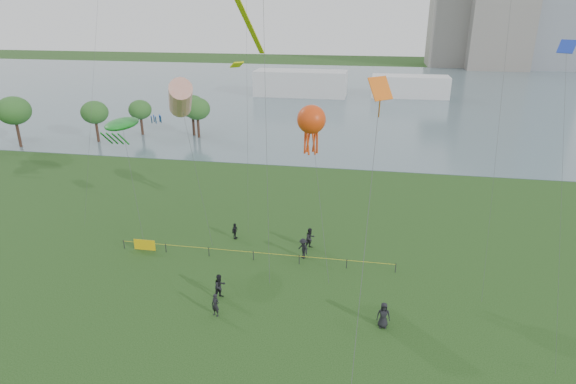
# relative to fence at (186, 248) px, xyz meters

# --- Properties ---
(ground_plane) EXTENTS (400.00, 400.00, 0.00)m
(ground_plane) POSITION_rel_fence_xyz_m (9.83, -13.81, -0.55)
(ground_plane) COLOR #173611
(lake) EXTENTS (400.00, 120.00, 0.08)m
(lake) POSITION_rel_fence_xyz_m (9.83, 86.19, -0.53)
(lake) COLOR slate
(lake) RESTS_ON ground_plane
(building_mid) EXTENTS (20.00, 20.00, 38.00)m
(building_mid) POSITION_rel_fence_xyz_m (55.83, 148.19, 18.45)
(building_mid) COLOR gray
(building_mid) RESTS_ON ground_plane
(building_low) EXTENTS (16.00, 18.00, 28.00)m
(building_low) POSITION_rel_fence_xyz_m (41.83, 154.19, 13.45)
(building_low) COLOR slate
(building_low) RESTS_ON ground_plane
(pavilion_left) EXTENTS (22.00, 8.00, 6.00)m
(pavilion_left) POSITION_rel_fence_xyz_m (-2.17, 81.19, 2.45)
(pavilion_left) COLOR silver
(pavilion_left) RESTS_ON ground_plane
(pavilion_right) EXTENTS (18.00, 7.00, 5.00)m
(pavilion_right) POSITION_rel_fence_xyz_m (23.83, 84.19, 1.95)
(pavilion_right) COLOR silver
(pavilion_right) RESTS_ON ground_plane
(trees) EXTENTS (29.90, 16.21, 7.82)m
(trees) POSITION_rel_fence_xyz_m (-24.72, 34.77, 4.47)
(trees) COLOR #321F17
(trees) RESTS_ON ground_plane
(fence) EXTENTS (24.07, 0.07, 1.05)m
(fence) POSITION_rel_fence_xyz_m (0.00, 0.00, 0.00)
(fence) COLOR black
(fence) RESTS_ON ground_plane
(spectator_a) EXTENTS (1.16, 1.21, 1.96)m
(spectator_a) POSITION_rel_fence_xyz_m (5.07, -6.03, 0.43)
(spectator_a) COLOR black
(spectator_a) RESTS_ON ground_plane
(spectator_b) EXTENTS (1.31, 1.32, 1.83)m
(spectator_b) POSITION_rel_fence_xyz_m (10.27, 1.13, 0.36)
(spectator_b) COLOR black
(spectator_b) RESTS_ON ground_plane
(spectator_c) EXTENTS (0.61, 0.99, 1.57)m
(spectator_c) POSITION_rel_fence_xyz_m (3.43, 3.67, 0.23)
(spectator_c) COLOR black
(spectator_c) RESTS_ON ground_plane
(spectator_d) EXTENTS (0.97, 0.68, 1.87)m
(spectator_d) POSITION_rel_fence_xyz_m (17.05, -7.46, 0.38)
(spectator_d) COLOR black
(spectator_d) RESTS_ON ground_plane
(spectator_f) EXTENTS (0.73, 0.60, 1.72)m
(spectator_f) POSITION_rel_fence_xyz_m (5.43, -8.23, 0.30)
(spectator_f) COLOR black
(spectator_f) RESTS_ON ground_plane
(spectator_g) EXTENTS (1.19, 1.19, 1.95)m
(spectator_g) POSITION_rel_fence_xyz_m (10.64, 3.04, 0.42)
(spectator_g) COLOR black
(spectator_g) RESTS_ON ground_plane
(kite_windsock) EXTENTS (4.92, 5.24, 15.14)m
(kite_windsock) POSITION_rel_fence_xyz_m (-0.70, 3.16, 12.60)
(kite_windsock) COLOR #3F3F42
(kite_creature) EXTENTS (4.60, 6.92, 10.71)m
(kite_creature) POSITION_rel_fence_xyz_m (-7.42, 4.99, 9.68)
(kite_creature) COLOR #3F3F42
(kite_octopus) EXTENTS (3.55, 6.87, 13.00)m
(kite_octopus) POSITION_rel_fence_xyz_m (10.55, 3.07, 11.19)
(kite_octopus) COLOR #3F3F42
(kite_delta) EXTENTS (1.57, 13.70, 16.66)m
(kite_delta) POSITION_rel_fence_xyz_m (15.79, -7.56, 14.63)
(kite_delta) COLOR #3F3F42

